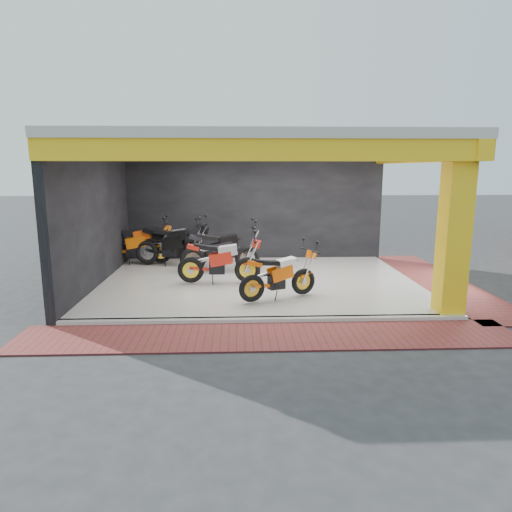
# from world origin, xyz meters

# --- Properties ---
(ground) EXTENTS (80.00, 80.00, 0.00)m
(ground) POSITION_xyz_m (0.00, 0.00, 0.00)
(ground) COLOR #2D2D30
(ground) RESTS_ON ground
(showroom_floor) EXTENTS (8.00, 6.00, 0.10)m
(showroom_floor) POSITION_xyz_m (0.00, 2.00, 0.05)
(showroom_floor) COLOR white
(showroom_floor) RESTS_ON ground
(showroom_ceiling) EXTENTS (8.40, 6.40, 0.20)m
(showroom_ceiling) POSITION_xyz_m (0.00, 2.00, 3.60)
(showroom_ceiling) COLOR beige
(showroom_ceiling) RESTS_ON corner_column
(back_wall) EXTENTS (8.20, 0.20, 3.50)m
(back_wall) POSITION_xyz_m (0.00, 5.10, 1.75)
(back_wall) COLOR black
(back_wall) RESTS_ON ground
(left_wall) EXTENTS (0.20, 6.20, 3.50)m
(left_wall) POSITION_xyz_m (-4.10, 2.00, 1.75)
(left_wall) COLOR black
(left_wall) RESTS_ON ground
(corner_column) EXTENTS (0.50, 0.50, 3.50)m
(corner_column) POSITION_xyz_m (3.75, -0.75, 1.75)
(corner_column) COLOR yellow
(corner_column) RESTS_ON ground
(header_beam_front) EXTENTS (8.40, 0.30, 0.40)m
(header_beam_front) POSITION_xyz_m (0.00, -1.00, 3.30)
(header_beam_front) COLOR yellow
(header_beam_front) RESTS_ON corner_column
(header_beam_right) EXTENTS (0.30, 6.40, 0.40)m
(header_beam_right) POSITION_xyz_m (4.00, 2.00, 3.30)
(header_beam_right) COLOR yellow
(header_beam_right) RESTS_ON corner_column
(floor_kerb) EXTENTS (8.00, 0.20, 0.10)m
(floor_kerb) POSITION_xyz_m (0.00, -1.02, 0.05)
(floor_kerb) COLOR white
(floor_kerb) RESTS_ON ground
(paver_front) EXTENTS (9.00, 1.40, 0.03)m
(paver_front) POSITION_xyz_m (0.00, -1.80, 0.01)
(paver_front) COLOR maroon
(paver_front) RESTS_ON ground
(paver_right) EXTENTS (1.40, 7.00, 0.03)m
(paver_right) POSITION_xyz_m (4.80, 2.00, 0.01)
(paver_right) COLOR maroon
(paver_right) RESTS_ON ground
(moto_hero) EXTENTS (2.16, 1.53, 1.24)m
(moto_hero) POSITION_xyz_m (0.96, 0.53, 0.72)
(moto_hero) COLOR #FF600A
(moto_hero) RESTS_ON showroom_floor
(moto_row_a) EXTENTS (2.22, 0.86, 1.35)m
(moto_row_a) POSITION_xyz_m (-0.29, 1.66, 0.77)
(moto_row_a) COLOR red
(moto_row_a) RESTS_ON showroom_floor
(moto_row_b) EXTENTS (2.42, 1.10, 1.43)m
(moto_row_b) POSITION_xyz_m (-0.27, 3.01, 0.82)
(moto_row_b) COLOR black
(moto_row_b) RESTS_ON showroom_floor
(moto_row_c) EXTENTS (2.32, 0.88, 1.42)m
(moto_row_c) POSITION_xyz_m (-2.88, 4.17, 0.81)
(moto_row_c) COLOR orange
(moto_row_c) RESTS_ON showroom_floor
(moto_row_d) EXTENTS (2.53, 1.35, 1.47)m
(moto_row_d) POSITION_xyz_m (-1.73, 3.72, 0.83)
(moto_row_d) COLOR black
(moto_row_d) RESTS_ON showroom_floor
(moto_row_e) EXTENTS (2.25, 1.07, 1.33)m
(moto_row_e) POSITION_xyz_m (-1.93, 4.76, 0.76)
(moto_row_e) COLOR black
(moto_row_e) RESTS_ON showroom_floor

